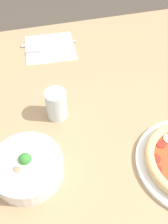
# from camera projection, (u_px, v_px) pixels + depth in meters

# --- Properties ---
(ground_plane) EXTENTS (8.00, 8.00, 0.00)m
(ground_plane) POSITION_uv_depth(u_px,v_px,m) (103.00, 210.00, 1.33)
(ground_plane) COLOR #4C4238
(dining_table) EXTENTS (1.20, 0.98, 0.76)m
(dining_table) POSITION_uv_depth(u_px,v_px,m) (114.00, 141.00, 0.83)
(dining_table) COLOR tan
(dining_table) RESTS_ON ground_plane
(bowl) EXTENTS (0.18, 0.18, 0.07)m
(bowl) POSITION_uv_depth(u_px,v_px,m) (27.00, 166.00, 0.62)
(bowl) COLOR white
(bowl) RESTS_ON dining_table
(napkin) EXTENTS (0.20, 0.20, 0.00)m
(napkin) POSITION_uv_depth(u_px,v_px,m) (50.00, 48.00, 1.00)
(napkin) COLOR white
(napkin) RESTS_ON dining_table
(fork) EXTENTS (0.03, 0.20, 0.00)m
(fork) POSITION_uv_depth(u_px,v_px,m) (52.00, 51.00, 0.98)
(fork) COLOR silver
(fork) RESTS_ON napkin
(knife) EXTENTS (0.04, 0.22, 0.01)m
(knife) POSITION_uv_depth(u_px,v_px,m) (51.00, 43.00, 1.01)
(knife) COLOR silver
(knife) RESTS_ON napkin
(glass) EXTENTS (0.06, 0.06, 0.10)m
(glass) POSITION_uv_depth(u_px,v_px,m) (56.00, 104.00, 0.74)
(glass) COLOR silver
(glass) RESTS_ON dining_table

